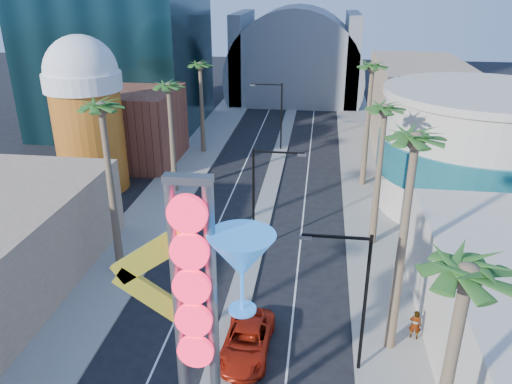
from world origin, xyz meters
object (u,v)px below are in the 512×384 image
(neon_sign, at_px, (215,301))
(red_pickup, at_px, (247,341))
(pedestrian_a, at_px, (415,325))
(pedestrian_b, at_px, (402,244))

(neon_sign, distance_m, red_pickup, 8.64)
(red_pickup, xyz_separation_m, pedestrian_a, (9.23, 2.23, 0.31))
(neon_sign, distance_m, pedestrian_a, 13.89)
(neon_sign, xyz_separation_m, pedestrian_a, (9.61, 7.85, -6.24))
(red_pickup, xyz_separation_m, pedestrian_b, (9.80, 11.75, 0.27))
(red_pickup, relative_size, pedestrian_a, 2.98)
(pedestrian_b, bearing_deg, red_pickup, 67.45)
(neon_sign, relative_size, pedestrian_a, 6.85)
(pedestrian_a, relative_size, pedestrian_b, 1.05)
(neon_sign, relative_size, pedestrian_b, 7.16)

